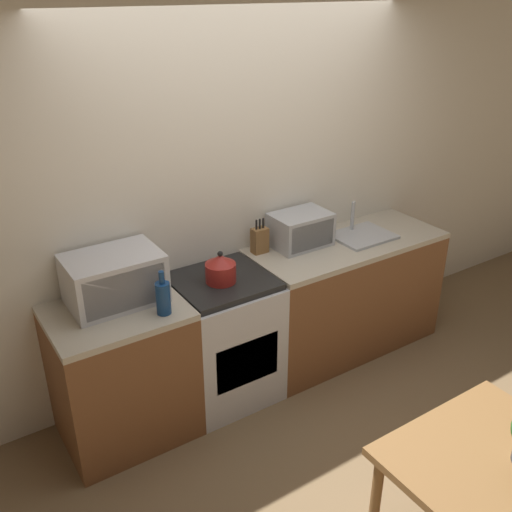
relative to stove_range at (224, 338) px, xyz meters
name	(u,v)px	position (x,y,z in m)	size (l,w,h in m)	color
ground_plane	(318,421)	(0.36, -0.61, -0.45)	(16.00, 16.00, 0.00)	brown
wall_back	(240,194)	(0.36, 0.34, 0.85)	(10.00, 0.06, 2.60)	silver
counter_left_run	(123,373)	(-0.71, 0.00, 0.00)	(0.79, 0.62, 0.90)	brown
counter_right_run	(344,295)	(1.07, 0.00, 0.00)	(1.50, 0.62, 0.90)	brown
stove_range	(224,338)	(0.00, 0.00, 0.00)	(0.64, 0.62, 0.90)	silver
kettle	(221,269)	(-0.02, -0.03, 0.54)	(0.20, 0.20, 0.21)	maroon
microwave	(114,279)	(-0.67, 0.10, 0.60)	(0.55, 0.38, 0.30)	silver
bottle	(163,297)	(-0.49, -0.18, 0.56)	(0.08, 0.08, 0.27)	navy
knife_block	(260,240)	(0.42, 0.20, 0.55)	(0.11, 0.08, 0.25)	brown
toaster_oven	(301,230)	(0.74, 0.14, 0.57)	(0.41, 0.29, 0.24)	#ADAFB5
sink_basin	(362,235)	(1.21, 0.01, 0.47)	(0.43, 0.35, 0.24)	#ADAFB5
dining_table	(490,476)	(0.29, -1.84, 0.20)	(0.86, 0.72, 0.76)	brown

